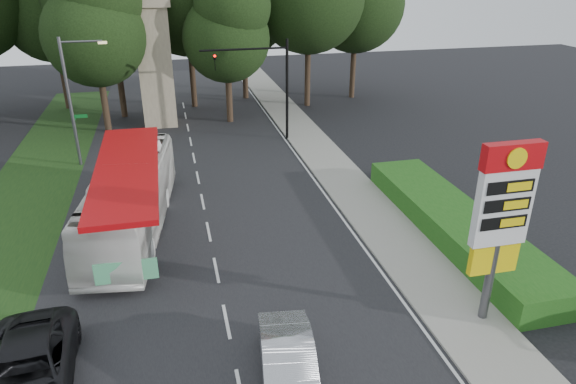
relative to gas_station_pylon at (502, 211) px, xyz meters
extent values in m
cube|color=black|center=(-9.20, 10.01, -4.44)|extent=(14.00, 80.00, 0.02)
cube|color=gray|center=(-0.70, 10.01, -4.39)|extent=(3.00, 80.00, 0.12)
cube|color=#193814|center=(-18.70, 16.01, -4.44)|extent=(5.00, 50.00, 0.02)
cube|color=#1C5215|center=(2.30, 6.01, -3.85)|extent=(3.00, 14.00, 1.20)
cylinder|color=#59595E|center=(0.00, 0.01, -2.85)|extent=(0.32, 0.32, 3.20)
cube|color=yellow|center=(0.00, 0.01, -1.85)|extent=(1.80, 0.25, 1.10)
cube|color=silver|center=(0.00, 0.01, 0.15)|extent=(2.00, 0.35, 2.80)
cube|color=#B3090E|center=(0.00, 0.01, 1.95)|extent=(2.10, 0.40, 0.90)
cylinder|color=yellow|center=(0.00, -0.21, 1.95)|extent=(0.70, 0.05, 0.70)
cube|color=black|center=(0.00, -0.18, 0.95)|extent=(1.70, 0.04, 0.45)
cube|color=black|center=(0.00, -0.18, 0.30)|extent=(1.70, 0.04, 0.45)
cube|color=black|center=(0.00, -0.18, -0.35)|extent=(1.70, 0.04, 0.45)
cylinder|color=black|center=(-2.20, 22.01, -0.85)|extent=(0.20, 0.20, 7.20)
cylinder|color=black|center=(-5.20, 22.01, 2.15)|extent=(6.00, 0.14, 0.14)
imported|color=black|center=(-7.20, 22.01, 1.90)|extent=(0.18, 0.22, 1.10)
sphere|color=#FF0C05|center=(-7.20, 21.86, 1.80)|extent=(0.18, 0.18, 0.18)
cylinder|color=#59595E|center=(-16.40, 20.01, -0.45)|extent=(0.20, 0.20, 8.00)
cylinder|color=#59595E|center=(-15.20, 20.01, 3.25)|extent=(2.40, 0.12, 0.12)
cube|color=#FFE599|center=(-14.00, 20.01, 3.15)|extent=(0.50, 0.22, 0.14)
cube|color=#0C591E|center=(-15.95, 20.01, -1.25)|extent=(0.85, 0.04, 0.22)
cube|color=#0C591E|center=(-16.40, 20.46, -1.55)|extent=(0.04, 0.85, 0.22)
cube|color=gray|center=(-11.20, 28.01, 0.05)|extent=(2.50, 2.50, 9.00)
cube|color=gray|center=(-11.20, 28.01, 4.85)|extent=(3.00, 3.00, 0.60)
cylinder|color=#2D2116|center=(-19.20, 35.01, -1.75)|extent=(0.50, 0.50, 5.40)
sphere|color=black|center=(-19.20, 35.01, 3.80)|extent=(8.40, 8.40, 8.40)
cylinder|color=#2D2116|center=(-14.20, 31.01, -1.21)|extent=(0.50, 0.50, 6.48)
cylinder|color=#2D2116|center=(-8.20, 33.01, -1.48)|extent=(0.50, 0.50, 5.94)
sphere|color=black|center=(-8.20, 33.01, 4.63)|extent=(9.24, 9.24, 9.24)
cylinder|color=#2D2116|center=(-3.20, 35.01, -1.84)|extent=(0.50, 0.50, 5.22)
sphere|color=black|center=(-3.20, 35.01, 3.53)|extent=(8.12, 8.12, 8.12)
cylinder|color=#2D2116|center=(1.80, 31.01, -1.39)|extent=(0.50, 0.50, 6.12)
cylinder|color=#2D2116|center=(6.80, 33.01, -1.66)|extent=(0.50, 0.50, 5.58)
sphere|color=black|center=(6.80, 33.01, 4.08)|extent=(8.68, 8.68, 8.68)
cylinder|color=#2D2116|center=(-15.20, 27.01, -2.11)|extent=(0.50, 0.50, 4.68)
sphere|color=black|center=(-15.20, 27.01, 2.70)|extent=(7.28, 7.28, 7.28)
cylinder|color=#2D2116|center=(-5.70, 27.51, -2.29)|extent=(0.50, 0.50, 4.32)
sphere|color=black|center=(-5.70, 27.51, 2.15)|extent=(6.72, 6.72, 6.72)
sphere|color=black|center=(-5.70, 27.51, 4.55)|extent=(5.76, 5.76, 5.76)
imported|color=white|center=(-12.70, 10.23, -2.79)|extent=(4.39, 12.19, 3.32)
imported|color=#A8A9AF|center=(-7.70, -1.50, -3.68)|extent=(2.19, 4.83, 1.54)
imported|color=black|center=(-15.40, 0.04, -3.66)|extent=(2.99, 5.85, 1.58)
camera|label=1|loc=(-10.51, -13.25, 7.63)|focal=32.00mm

